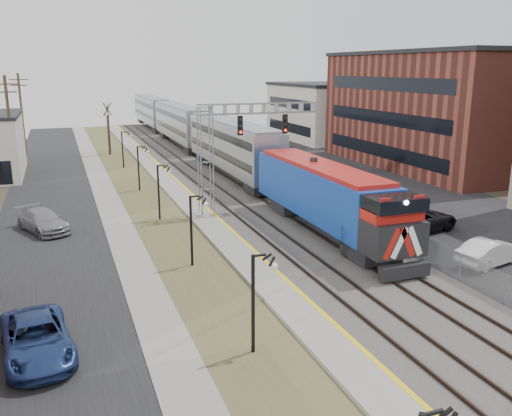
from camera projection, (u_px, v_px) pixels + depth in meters
name	position (u px, v px, depth m)	size (l,w,h in m)	color
street_west	(50.00, 206.00, 42.92)	(7.00, 120.00, 0.04)	black
sidewalk	(108.00, 201.00, 44.40)	(2.00, 120.00, 0.08)	gray
grass_median	(145.00, 198.00, 45.40)	(4.00, 120.00, 0.06)	#4A4F2A
platform	(180.00, 194.00, 46.37)	(2.00, 120.00, 0.24)	gray
ballast_bed	(236.00, 190.00, 48.02)	(8.00, 120.00, 0.20)	#595651
parking_lot	(354.00, 182.00, 52.01)	(16.00, 120.00, 0.04)	black
platform_edge	(190.00, 192.00, 46.63)	(0.24, 120.00, 0.01)	gold
track_near	(214.00, 190.00, 47.32)	(1.58, 120.00, 0.15)	#2D2119
track_far	(252.00, 187.00, 48.47)	(1.58, 120.00, 0.15)	#2D2119
train	(194.00, 132.00, 67.16)	(3.00, 85.85, 5.33)	#133D9D
signal_gantry	(228.00, 139.00, 39.35)	(9.00, 1.07, 8.15)	gray
lampposts	(190.00, 230.00, 29.70)	(0.14, 62.14, 4.00)	black
fence	(279.00, 179.00, 49.23)	(0.04, 120.00, 1.60)	gray
buildings_east	(507.00, 114.00, 51.57)	(16.00, 76.00, 15.00)	gray
bare_trees	(32.00, 165.00, 45.42)	(12.30, 42.30, 5.95)	#382D23
car_lot_b	(490.00, 253.00, 29.94)	(1.53, 4.39, 1.44)	silver
car_lot_c	(417.00, 220.00, 36.04)	(2.73, 5.91, 1.64)	black
car_lot_d	(360.00, 192.00, 44.45)	(2.15, 5.29, 1.54)	navy
car_lot_e	(319.00, 173.00, 51.83)	(1.93, 4.80, 1.63)	gray
car_lot_f	(328.00, 184.00, 47.69)	(1.49, 4.27, 1.41)	#0B3A1F
car_street_a	(37.00, 340.00, 20.36)	(2.41, 5.23, 1.45)	navy
car_street_b	(43.00, 221.00, 36.06)	(2.03, 4.98, 1.45)	gray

